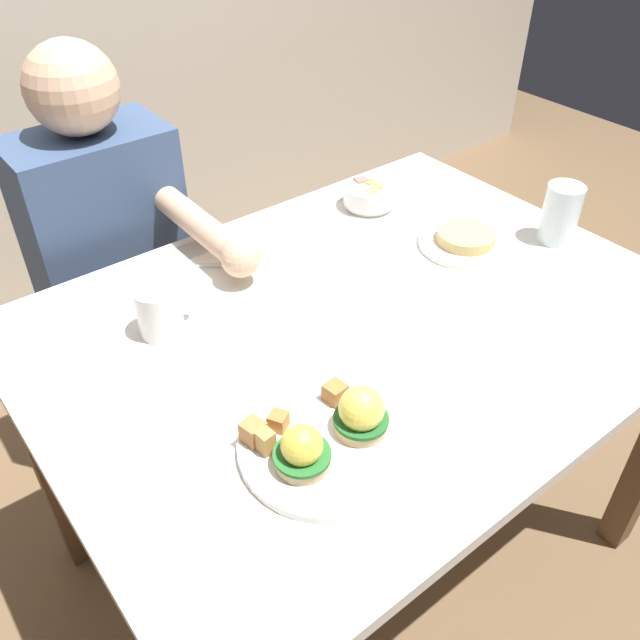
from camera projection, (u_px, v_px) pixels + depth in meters
The scene contains 9 objects.
ground_plane at pixel (350, 543), 1.70m from camera, with size 6.00×6.00×0.00m, color brown.
dining_table at pixel (360, 359), 1.30m from camera, with size 1.20×0.90×0.74m.
eggs_benedict_plate at pixel (329, 437), 0.97m from camera, with size 0.27×0.27×0.09m.
fruit_bowl at pixel (369, 195), 1.55m from camera, with size 0.12×0.12×0.06m.
coffee_mug at pixel (160, 309), 1.17m from camera, with size 0.11×0.08×0.09m.
fork at pixel (240, 265), 1.37m from camera, with size 0.13×0.11×0.00m.
water_glass_near at pixel (560, 217), 1.42m from camera, with size 0.08×0.08×0.13m.
side_plate at pixel (465, 240), 1.42m from camera, with size 0.20×0.20×0.04m.
diner_person at pixel (117, 260), 1.55m from camera, with size 0.34×0.54×1.14m.
Camera 1 is at (-0.66, -0.72, 1.51)m, focal length 37.24 mm.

